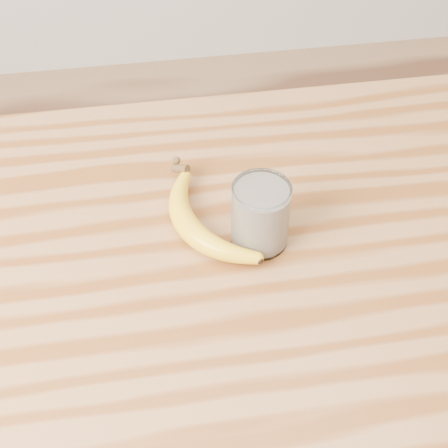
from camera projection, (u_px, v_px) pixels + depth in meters
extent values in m
cube|color=olive|center=(197.00, 276.00, 0.88)|extent=(1.20, 0.80, 0.04)
cylinder|color=brown|center=(409.00, 257.00, 1.49)|extent=(0.06, 0.06, 0.86)
cylinder|color=white|center=(260.00, 215.00, 0.86)|extent=(0.08, 0.08, 0.10)
torus|color=white|center=(262.00, 189.00, 0.82)|extent=(0.08, 0.08, 0.00)
cylinder|color=beige|center=(260.00, 216.00, 0.86)|extent=(0.08, 0.08, 0.09)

